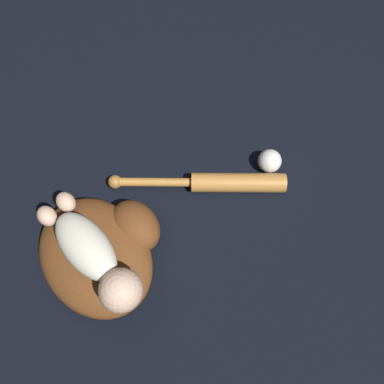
{
  "coord_description": "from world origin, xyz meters",
  "views": [
    {
      "loc": [
        0.33,
        -0.07,
        1.0
      ],
      "look_at": [
        0.08,
        0.23,
        0.08
      ],
      "focal_mm": 35.0,
      "sensor_mm": 36.0,
      "label": 1
    }
  ],
  "objects_px": {
    "baseball": "(270,161)",
    "baseball_glove": "(102,250)",
    "baby_figure": "(95,257)",
    "baseball_bat": "(219,183)"
  },
  "relations": [
    {
      "from": "baseball_bat",
      "to": "baby_figure",
      "type": "bearing_deg",
      "value": -101.5
    },
    {
      "from": "baseball_glove",
      "to": "baby_figure",
      "type": "bearing_deg",
      "value": -39.51
    },
    {
      "from": "baseball",
      "to": "baseball_glove",
      "type": "bearing_deg",
      "value": -109.98
    },
    {
      "from": "baseball_glove",
      "to": "baseball_bat",
      "type": "relative_size",
      "value": 0.94
    },
    {
      "from": "baseball_bat",
      "to": "baseball",
      "type": "xyz_separation_m",
      "value": [
        0.07,
        0.14,
        0.01
      ]
    },
    {
      "from": "baseball_glove",
      "to": "baseball_bat",
      "type": "bearing_deg",
      "value": 72.87
    },
    {
      "from": "baseball",
      "to": "baseball_bat",
      "type": "bearing_deg",
      "value": -116.49
    },
    {
      "from": "baby_figure",
      "to": "baseball_bat",
      "type": "xyz_separation_m",
      "value": [
        0.08,
        0.38,
        -0.12
      ]
    },
    {
      "from": "baby_figure",
      "to": "baseball",
      "type": "xyz_separation_m",
      "value": [
        0.15,
        0.52,
        -0.12
      ]
    },
    {
      "from": "baby_figure",
      "to": "baseball_bat",
      "type": "distance_m",
      "value": 0.41
    }
  ]
}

